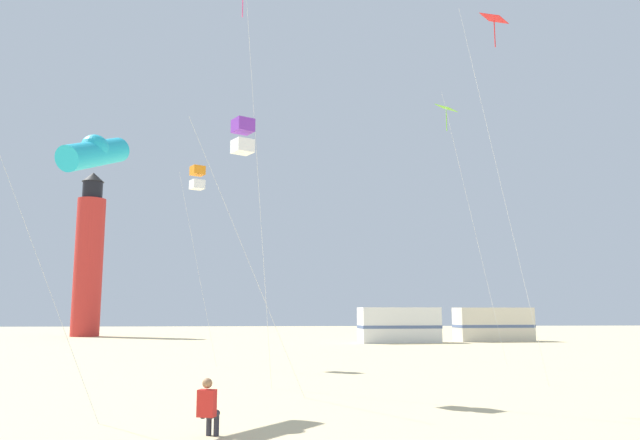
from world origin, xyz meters
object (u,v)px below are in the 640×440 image
Objects in this scene: kite_diamond_rainbow at (244,4)px; kite_diamond_lime at (449,120)px; kite_diamond_scarlet at (495,35)px; rv_van_white at (399,325)px; kite_box_orange at (197,178)px; lighthouse_distant at (89,258)px; rv_van_cream at (493,325)px; kite_flyer_standing at (208,406)px; kite_box_violet at (243,137)px; kite_tube_cyan at (94,152)px.

kite_diamond_rainbow reaches higher than kite_diamond_lime.
kite_diamond_scarlet is 29.70m from rv_van_white.
kite_box_orange is 37.38m from lighthouse_distant.
kite_diamond_lime is at bearing -118.60° from rv_van_cream.
kite_flyer_standing is 0.13× the size of kite_box_violet.
kite_diamond_lime is (9.85, 8.85, -1.09)m from kite_diamond_rainbow.
kite_tube_cyan reaches higher than rv_van_white.
kite_tube_cyan is 49.30m from lighthouse_distant.
kite_diamond_lime is 14.12m from kite_box_violet.
kite_flyer_standing is 43.29m from rv_van_cream.
lighthouse_distant reaches higher than kite_diamond_scarlet.
kite_tube_cyan is at bearing -137.62° from kite_diamond_lime.
rv_van_cream is (23.57, 34.43, -5.35)m from kite_tube_cyan.
kite_diamond_rainbow is 10.69m from kite_box_orange.
kite_box_orange is 31.86m from rv_van_cream.
kite_flyer_standing is 0.16× the size of kite_tube_cyan.
rv_van_cream is at bearing 70.77° from kite_diamond_scarlet.
kite_box_orange is 1.44× the size of rv_van_white.
kite_box_orange is 1.44× the size of rv_van_cream.
kite_box_violet is at bearing -83.83° from kite_diamond_rainbow.
kite_diamond_rainbow is 1.89× the size of kite_tube_cyan.
kite_flyer_standing is at bearing -91.22° from kite_diamond_rainbow.
kite_flyer_standing is 38.37m from rv_van_white.
kite_tube_cyan is 42.07m from rv_van_cream.
kite_box_violet is at bearing -165.96° from kite_diamond_scarlet.
lighthouse_distant is (-27.37, 34.90, -4.17)m from kite_diamond_lime.
kite_flyer_standing is at bearing -112.20° from rv_van_white.
kite_tube_cyan is (-13.63, -12.43, -5.27)m from kite_diamond_lime.
kite_diamond_lime is at bearing -105.14° from kite_flyer_standing.
kite_diamond_scarlet is at bearing -120.08° from kite_flyer_standing.
kite_box_violet is 0.52× the size of lighthouse_distant.
kite_diamond_scarlet reaches higher than rv_van_cream.
lighthouse_distant reaches higher than kite_box_violet.
kite_box_violet is (0.22, 6.99, 7.54)m from kite_flyer_standing.
rv_van_white is 8.63m from rv_van_cream.
rv_van_white is (1.68, 27.21, -11.79)m from kite_diamond_scarlet.
lighthouse_distant reaches higher than kite_box_orange.
kite_box_violet is 1.32× the size of rv_van_white.
kite_box_orange is at bearing -66.47° from lighthouse_distant.
kite_diamond_rainbow is 4.97m from kite_box_violet.
kite_diamond_rainbow is 47.42m from lighthouse_distant.
kite_diamond_scarlet is 1.90× the size of kite_tube_cyan.
kite_box_violet is (-9.61, -2.40, -5.03)m from kite_diamond_scarlet.
rv_van_white is at bearing -26.99° from lighthouse_distant.
rv_van_cream is (19.95, 38.41, 0.78)m from kite_flyer_standing.
kite_box_violet reaches higher than kite_tube_cyan.
kite_diamond_scarlet is 1.62× the size of kite_box_violet.
rv_van_white is (11.35, 29.04, -11.70)m from kite_diamond_rainbow.
kite_diamond_scarlet reaches higher than kite_diamond_lime.
kite_diamond_scarlet reaches higher than rv_van_white.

